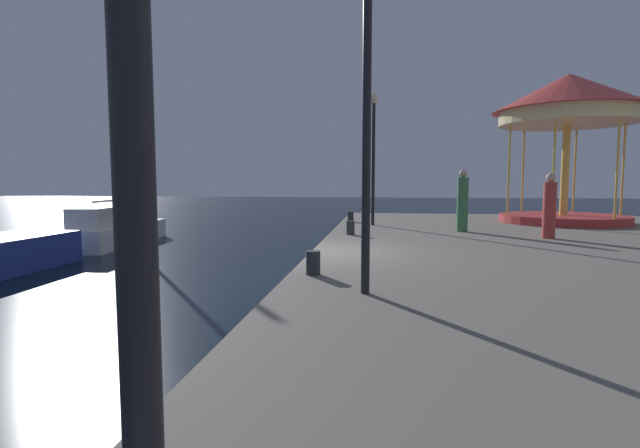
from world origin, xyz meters
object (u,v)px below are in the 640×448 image
object	(u,v)px
bollard_center	(313,263)
person_by_the_water	(549,208)
lamp_post_far_end	(374,137)
carousel	(568,112)
sailboat_white	(114,230)
bollard_north	(350,228)
bollard_south	(351,217)
lamp_post_mid_promenade	(367,64)
person_mid_promenade	(463,202)

from	to	relation	value
bollard_center	person_by_the_water	distance (m)	8.16
lamp_post_far_end	carousel	bearing A→B (deg)	15.12
sailboat_white	bollard_center	distance (m)	12.18
sailboat_white	bollard_center	world-z (taller)	sailboat_white
bollard_north	carousel	bearing A→B (deg)	33.37
bollard_south	bollard_center	size ratio (longest dim) A/B	1.00
bollard_center	lamp_post_far_end	bearing A→B (deg)	84.90
lamp_post_mid_promenade	bollard_south	xyz separation A→B (m)	(-0.97, 11.58, -2.91)
lamp_post_mid_promenade	lamp_post_far_end	bearing A→B (deg)	90.50
sailboat_white	carousel	xyz separation A→B (m)	(16.66, 2.58, 4.34)
bollard_center	bollard_south	bearing A→B (deg)	90.32
lamp_post_far_end	bollard_center	size ratio (longest dim) A/B	11.55
lamp_post_far_end	person_by_the_water	bearing A→B (deg)	-34.35
lamp_post_far_end	bollard_center	world-z (taller)	lamp_post_far_end
bollard_south	lamp_post_mid_promenade	bearing A→B (deg)	-85.23
bollard_center	person_by_the_water	bearing A→B (deg)	45.82
lamp_post_mid_promenade	bollard_north	bearing A→B (deg)	95.39
bollard_south	bollard_north	bearing A→B (deg)	-86.25
bollard_south	bollard_north	distance (m)	4.39
carousel	lamp_post_far_end	world-z (taller)	carousel
lamp_post_mid_promenade	bollard_south	world-z (taller)	lamp_post_mid_promenade
bollard_center	person_by_the_water	size ratio (longest dim) A/B	0.23
carousel	lamp_post_far_end	size ratio (longest dim) A/B	1.19
lamp_post_far_end	person_by_the_water	size ratio (longest dim) A/B	2.60
carousel	person_mid_promenade	bearing A→B (deg)	-139.23
sailboat_white	carousel	bearing A→B (deg)	8.80
person_by_the_water	bollard_center	bearing A→B (deg)	-134.18
bollard_south	bollard_north	size ratio (longest dim) A/B	1.00
bollard_north	bollard_center	xyz separation A→B (m)	(-0.23, -6.00, 0.00)
person_by_the_water	person_mid_promenade	size ratio (longest dim) A/B	0.93
person_mid_promenade	bollard_north	bearing A→B (deg)	-158.23
carousel	person_by_the_water	bearing A→B (deg)	-113.40
carousel	lamp_post_mid_promenade	bearing A→B (deg)	-119.79
sailboat_white	bollard_north	size ratio (longest dim) A/B	17.19
lamp_post_mid_promenade	bollard_center	xyz separation A→B (m)	(-0.91, 1.21, -2.91)
sailboat_white	lamp_post_mid_promenade	distance (m)	14.07
carousel	sailboat_white	bearing A→B (deg)	-171.20
carousel	lamp_post_mid_promenade	size ratio (longest dim) A/B	1.20
lamp_post_mid_promenade	bollard_south	distance (m)	11.98
person_by_the_water	bollard_south	bearing A→B (deg)	141.56
bollard_south	person_by_the_water	world-z (taller)	person_by_the_water
lamp_post_mid_promenade	bollard_north	xyz separation A→B (m)	(-0.68, 7.20, -2.91)
lamp_post_far_end	person_mid_promenade	xyz separation A→B (m)	(2.80, -1.80, -2.23)
lamp_post_mid_promenade	lamp_post_far_end	distance (m)	10.35
lamp_post_far_end	person_by_the_water	world-z (taller)	lamp_post_far_end
person_by_the_water	person_mid_promenade	xyz separation A→B (m)	(-2.05, 1.52, 0.07)
lamp_post_mid_promenade	person_mid_promenade	world-z (taller)	lamp_post_mid_promenade
bollard_north	person_mid_promenade	world-z (taller)	person_mid_promenade
carousel	bollard_south	bearing A→B (deg)	-175.04
sailboat_white	lamp_post_far_end	xyz separation A→B (m)	(9.54, 0.66, 3.35)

